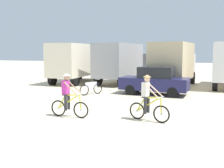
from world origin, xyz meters
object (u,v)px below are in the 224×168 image
box_truck_tan_camper (174,62)px  cyclist_cowboy_hat (148,99)px  cyclist_orange_shirt (68,97)px  bicycle_spare (91,88)px  sedan_parked (155,81)px  box_truck_cream_rv (76,61)px  box_truck_grey_hauler (121,61)px

box_truck_tan_camper → cyclist_cowboy_hat: size_ratio=3.84×
cyclist_orange_shirt → bicycle_spare: cyclist_orange_shirt is taller
sedan_parked → cyclist_orange_shirt: 7.35m
box_truck_cream_rv → box_truck_tan_camper: size_ratio=0.97×
box_truck_cream_rv → cyclist_orange_shirt: bearing=-66.1°
box_truck_cream_rv → bicycle_spare: 7.04m
box_truck_cream_rv → box_truck_grey_hauler: (3.90, 0.76, 0.00)m
bicycle_spare → cyclist_cowboy_hat: bearing=-49.3°
box_truck_cream_rv → bicycle_spare: box_truck_cream_rv is taller
box_truck_cream_rv → cyclist_cowboy_hat: box_truck_cream_rv is taller
cyclist_cowboy_hat → bicycle_spare: bearing=130.7°
sedan_parked → bicycle_spare: bearing=-162.2°
box_truck_tan_camper → cyclist_orange_shirt: 11.65m
box_truck_tan_camper → sedan_parked: size_ratio=1.61×
box_truck_grey_hauler → cyclist_orange_shirt: bearing=-84.5°
box_truck_grey_hauler → cyclist_orange_shirt: box_truck_grey_hauler is taller
box_truck_cream_rv → bicycle_spare: size_ratio=4.51×
bicycle_spare → sedan_parked: bearing=17.8°
sedan_parked → box_truck_tan_camper: bearing=79.3°
box_truck_tan_camper → bicycle_spare: size_ratio=4.64×
cyclist_orange_shirt → bicycle_spare: size_ratio=1.21×
box_truck_cream_rv → sedan_parked: box_truck_cream_rv is taller
sedan_parked → box_truck_cream_rv: bearing=149.1°
bicycle_spare → box_truck_cream_rv: bearing=123.2°
box_truck_tan_camper → sedan_parked: box_truck_tan_camper is taller
cyclist_orange_shirt → cyclist_cowboy_hat: same height
box_truck_tan_camper → cyclist_orange_shirt: (-3.30, -11.12, -1.03)m
box_truck_grey_hauler → box_truck_tan_camper: 4.61m
cyclist_orange_shirt → box_truck_grey_hauler: bearing=95.5°
cyclist_orange_shirt → box_truck_cream_rv: bearing=113.9°
box_truck_grey_hauler → bicycle_spare: (-0.13, -6.53, -1.48)m
box_truck_tan_camper → cyclist_orange_shirt: bearing=-106.5°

